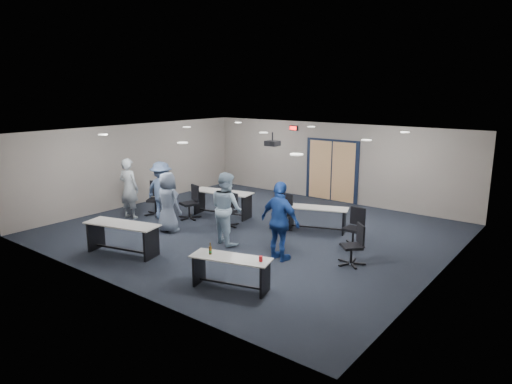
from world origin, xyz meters
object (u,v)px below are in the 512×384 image
Objects in this scene: table_front_right at (231,267)px; chair_loose_left at (155,199)px; person_back at (162,190)px; chair_back_b at (228,210)px; chair_back_c at (282,212)px; person_plaid at (168,202)px; chair_back_a at (189,202)px; person_gray at (129,188)px; table_front_left at (122,233)px; table_back_left at (222,199)px; person_navy at (280,221)px; chair_back_d at (353,227)px; person_lightblue at (226,208)px; chair_loose_right at (352,245)px; table_back_right at (317,215)px.

chair_loose_left reaches higher than table_front_right.
person_back reaches higher than chair_loose_left.
chair_loose_left is at bearing -163.83° from chair_back_b.
chair_loose_left is (-3.96, -1.16, 0.03)m from chair_back_c.
chair_back_a is at bearing -69.51° from person_plaid.
person_back is (-3.48, -1.30, 0.37)m from chair_back_c.
person_gray is at bearing -156.85° from chair_back_c.
table_front_left is at bearing 165.39° from table_front_right.
table_back_left is 1.09× the size of person_navy.
chair_back_d is at bearing -176.12° from person_gray.
table_back_left is at bearing -28.32° from person_lightblue.
person_back is at bearing -158.13° from chair_back_b.
table_front_left is 3.19m from chair_back_a.
chair_back_c is at bearing 93.94° from table_front_right.
person_back is at bearing 106.76° from table_front_left.
person_navy is (3.51, -1.96, 0.39)m from table_back_left.
chair_loose_left is at bearing 7.03° from person_lightblue.
table_front_right is 1.61× the size of chair_loose_left.
person_back is at bearing -165.17° from chair_back_d.
chair_back_c is 2.35m from person_navy.
chair_loose_right is at bearing -147.51° from person_navy.
table_back_right is 0.97m from chair_back_c.
person_navy is at bearing -109.30° from chair_loose_right.
chair_back_a is (-0.91, 3.06, 0.00)m from table_front_left.
table_front_right is 1.91m from person_navy.
person_plaid reaches higher than chair_back_b.
table_back_right is at bearing -74.02° from person_navy.
table_back_left is 2.09m from chair_loose_left.
person_navy reaches higher than table_front_left.
person_plaid reaches higher than chair_back_c.
chair_back_d reaches higher than chair_loose_right.
chair_back_b is 2.62m from chair_loose_left.
person_gray is at bearing -148.82° from table_back_left.
person_navy is at bearing -39.89° from table_back_left.
table_front_right is at bearing -17.77° from chair_back_a.
chair_back_b is at bearing 21.98° from chair_back_a.
person_back is at bearing -127.08° from chair_back_a.
table_back_right is at bearing 34.35° from chair_back_b.
chair_back_a is 1.03× the size of chair_back_c.
table_front_left is 5.60m from chair_back_d.
chair_back_a is 0.56× the size of person_lightblue.
person_navy is 4.80m from person_back.
chair_back_b is 0.91× the size of chair_loose_left.
table_back_left is 1.09× the size of person_gray.
person_lightblue reaches higher than chair_back_a.
table_front_right reaches higher than table_front_left.
chair_loose_left reaches higher than table_back_left.
chair_back_c is 4.72m from person_gray.
chair_loose_right is (6.66, -0.05, -0.06)m from chair_loose_left.
chair_back_d is 0.52× the size of person_lightblue.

